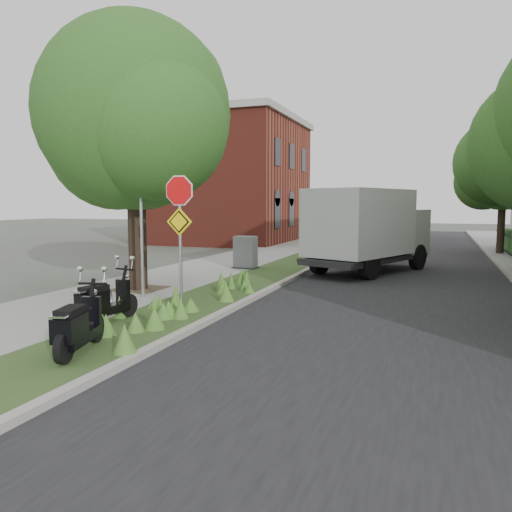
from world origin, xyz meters
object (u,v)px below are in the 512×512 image
Objects in this scene: box_truck at (368,227)px; scooter_far at (76,331)px; utility_cabinet at (245,253)px; sign_assembly at (180,215)px; scooter_near at (100,305)px.

scooter_far is at bearing -103.40° from box_truck.
box_truck reaches higher than utility_cabinet.
box_truck is (2.97, 12.47, 1.20)m from scooter_far.
sign_assembly is 1.89× the size of scooter_near.
utility_cabinet is (-4.41, -1.23, -1.01)m from box_truck.
scooter_near is 9.36m from utility_cabinet.
box_truck is at bearing 15.59° from utility_cabinet.
scooter_near is (-0.93, -1.70, -1.81)m from sign_assembly.
utility_cabinet is (-1.44, 11.24, 0.18)m from scooter_far.
utility_cabinet is at bearing 100.38° from sign_assembly.
utility_cabinet reaches higher than scooter_near.
scooter_far is 11.33m from utility_cabinet.
box_truck is 5.10× the size of utility_cabinet.
box_truck reaches higher than scooter_far.
scooter_near is 2.13m from scooter_far.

